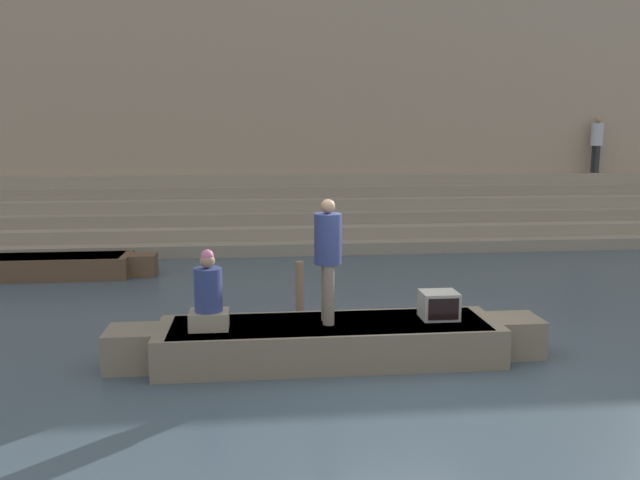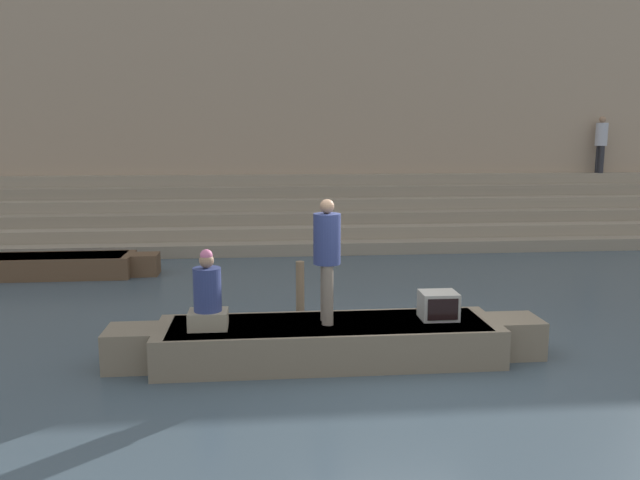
{
  "view_description": "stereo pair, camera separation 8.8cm",
  "coord_description": "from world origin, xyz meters",
  "px_view_note": "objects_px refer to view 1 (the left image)",
  "views": [
    {
      "loc": [
        -1.82,
        -7.76,
        2.93
      ],
      "look_at": [
        -0.88,
        1.24,
        1.41
      ],
      "focal_mm": 35.0,
      "sensor_mm": 36.0,
      "label": 1
    },
    {
      "loc": [
        -1.74,
        -7.76,
        2.93
      ],
      "look_at": [
        -0.88,
        1.24,
        1.41
      ],
      "focal_mm": 35.0,
      "sensor_mm": 36.0,
      "label": 2
    }
  ],
  "objects_px": {
    "person_rowing": "(208,298)",
    "moored_boat_shore": "(36,266)",
    "rowboat_main": "(329,341)",
    "mooring_post": "(300,289)",
    "person_on_steps": "(597,141)",
    "person_standing": "(328,253)",
    "tv_set": "(439,305)"
  },
  "relations": [
    {
      "from": "person_rowing",
      "to": "moored_boat_shore",
      "type": "bearing_deg",
      "value": 128.62
    },
    {
      "from": "rowboat_main",
      "to": "mooring_post",
      "type": "distance_m",
      "value": 2.05
    },
    {
      "from": "moored_boat_shore",
      "to": "person_on_steps",
      "type": "xyz_separation_m",
      "value": [
        14.97,
        4.96,
        2.54
      ]
    },
    {
      "from": "rowboat_main",
      "to": "person_standing",
      "type": "relative_size",
      "value": 3.52
    },
    {
      "from": "moored_boat_shore",
      "to": "person_standing",
      "type": "bearing_deg",
      "value": -45.92
    },
    {
      "from": "rowboat_main",
      "to": "moored_boat_shore",
      "type": "distance_m",
      "value": 7.77
    },
    {
      "from": "person_standing",
      "to": "tv_set",
      "type": "bearing_deg",
      "value": -9.39
    },
    {
      "from": "moored_boat_shore",
      "to": "tv_set",
      "type": "bearing_deg",
      "value": -38.96
    },
    {
      "from": "person_on_steps",
      "to": "mooring_post",
      "type": "bearing_deg",
      "value": -57.21
    },
    {
      "from": "moored_boat_shore",
      "to": "mooring_post",
      "type": "bearing_deg",
      "value": -34.42
    },
    {
      "from": "person_rowing",
      "to": "mooring_post",
      "type": "distance_m",
      "value": 2.51
    },
    {
      "from": "rowboat_main",
      "to": "person_on_steps",
      "type": "distance_m",
      "value": 14.3
    },
    {
      "from": "moored_boat_shore",
      "to": "person_on_steps",
      "type": "height_order",
      "value": "person_on_steps"
    },
    {
      "from": "rowboat_main",
      "to": "tv_set",
      "type": "height_order",
      "value": "tv_set"
    },
    {
      "from": "tv_set",
      "to": "mooring_post",
      "type": "height_order",
      "value": "mooring_post"
    },
    {
      "from": "tv_set",
      "to": "moored_boat_shore",
      "type": "relative_size",
      "value": 0.1
    },
    {
      "from": "person_rowing",
      "to": "tv_set",
      "type": "xyz_separation_m",
      "value": [
        3.03,
        0.13,
        -0.22
      ]
    },
    {
      "from": "mooring_post",
      "to": "person_on_steps",
      "type": "relative_size",
      "value": 0.54
    },
    {
      "from": "tv_set",
      "to": "mooring_post",
      "type": "xyz_separation_m",
      "value": [
        -1.73,
        1.97,
        -0.23
      ]
    },
    {
      "from": "tv_set",
      "to": "person_standing",
      "type": "bearing_deg",
      "value": 178.85
    },
    {
      "from": "person_on_steps",
      "to": "person_standing",
      "type": "bearing_deg",
      "value": -50.47
    },
    {
      "from": "rowboat_main",
      "to": "person_rowing",
      "type": "relative_size",
      "value": 5.59
    },
    {
      "from": "person_rowing",
      "to": "person_on_steps",
      "type": "xyz_separation_m",
      "value": [
        11.0,
        10.51,
        1.87
      ]
    },
    {
      "from": "tv_set",
      "to": "moored_boat_shore",
      "type": "xyz_separation_m",
      "value": [
        -7.0,
        5.42,
        -0.45
      ]
    },
    {
      "from": "person_standing",
      "to": "rowboat_main",
      "type": "bearing_deg",
      "value": -67.81
    },
    {
      "from": "mooring_post",
      "to": "rowboat_main",
      "type": "bearing_deg",
      "value": -83.09
    },
    {
      "from": "mooring_post",
      "to": "moored_boat_shore",
      "type": "bearing_deg",
      "value": 146.8
    },
    {
      "from": "mooring_post",
      "to": "tv_set",
      "type": "bearing_deg",
      "value": -48.73
    },
    {
      "from": "moored_boat_shore",
      "to": "person_rowing",
      "type": "bearing_deg",
      "value": -55.61
    },
    {
      "from": "person_rowing",
      "to": "person_standing",
      "type": "bearing_deg",
      "value": 7.01
    },
    {
      "from": "person_standing",
      "to": "mooring_post",
      "type": "bearing_deg",
      "value": 86.16
    },
    {
      "from": "rowboat_main",
      "to": "moored_boat_shore",
      "type": "height_order",
      "value": "rowboat_main"
    }
  ]
}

